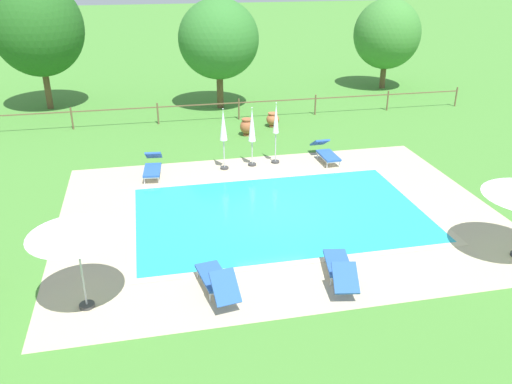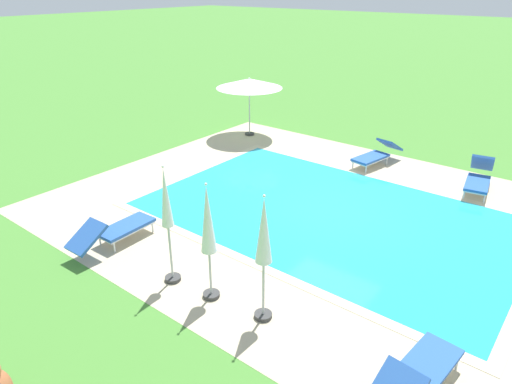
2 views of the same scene
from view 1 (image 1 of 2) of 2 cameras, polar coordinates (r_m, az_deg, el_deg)
ground_plane at (r=17.04m, az=2.59°, el=-2.32°), size 160.00×160.00×0.00m
pool_deck_paving at (r=17.04m, az=2.59°, el=-2.31°), size 13.81×10.49×0.01m
swimming_pool_water at (r=17.04m, az=2.59°, el=-2.30°), size 9.07×5.75×0.01m
pool_coping_rim at (r=17.04m, az=2.59°, el=-2.29°), size 9.55×6.23×0.01m
sun_lounger_north_near_steps at (r=21.50m, az=7.51°, el=4.30°), size 0.66×2.07×0.76m
sun_lounger_north_mid at (r=13.08m, az=-4.25°, el=-9.38°), size 0.91×2.01×0.91m
sun_lounger_north_far at (r=20.23m, az=-11.05°, el=2.76°), size 0.81×2.09×0.78m
sun_lounger_north_end at (r=13.72m, az=9.01°, el=-8.00°), size 0.97×2.12×0.76m
patio_umbrella_open_foreground at (r=12.35m, az=-18.88°, el=-3.82°), size 2.15×2.15×2.29m
patio_umbrella_closed_row_west at (r=20.06m, az=-3.52°, el=6.79°), size 0.32×0.32×2.41m
patio_umbrella_closed_row_mid_west at (r=20.68m, az=2.15°, el=7.28°), size 0.32×0.32×2.46m
patio_umbrella_closed_row_centre at (r=20.41m, az=-0.43°, el=6.88°), size 0.32×0.32×2.35m
terracotta_urn_near_fence at (r=25.67m, az=1.81°, el=7.82°), size 0.61×0.61×0.68m
terracotta_urn_by_tree at (r=24.36m, az=-0.98°, el=7.06°), size 0.64×0.64×0.79m
perimeter_fence at (r=26.78m, az=-1.86°, el=9.27°), size 24.08×0.08×1.05m
tree_far_west at (r=28.47m, az=-4.04°, el=16.06°), size 4.16×4.16×5.65m
tree_west_mid at (r=30.27m, az=-22.41°, el=15.98°), size 4.58×4.58×6.62m
tree_centre at (r=33.94m, az=13.90°, el=16.15°), size 3.97×3.97×5.29m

